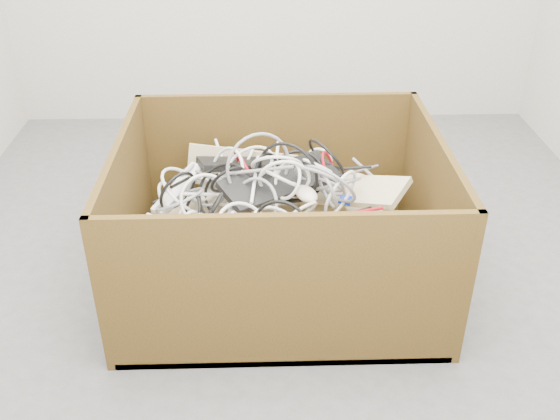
{
  "coord_description": "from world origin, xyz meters",
  "views": [
    {
      "loc": [
        -0.08,
        -2.12,
        1.53
      ],
      "look_at": [
        -0.02,
        -0.1,
        0.3
      ],
      "focal_mm": 40.74,
      "sensor_mm": 36.0,
      "label": 1
    }
  ],
  "objects_px": {
    "cardboard_box": "(276,246)",
    "power_strip_right": "(183,234)",
    "power_strip_left": "(178,190)",
    "vga_plug": "(345,200)"
  },
  "relations": [
    {
      "from": "power_strip_left",
      "to": "power_strip_right",
      "type": "xyz_separation_m",
      "value": [
        0.04,
        -0.26,
        -0.03
      ]
    },
    {
      "from": "power_strip_left",
      "to": "power_strip_right",
      "type": "bearing_deg",
      "value": -140.2
    },
    {
      "from": "cardboard_box",
      "to": "power_strip_right",
      "type": "height_order",
      "value": "cardboard_box"
    },
    {
      "from": "cardboard_box",
      "to": "power_strip_right",
      "type": "xyz_separation_m",
      "value": [
        -0.32,
        -0.16,
        0.17
      ]
    },
    {
      "from": "power_strip_left",
      "to": "power_strip_right",
      "type": "relative_size",
      "value": 0.93
    },
    {
      "from": "power_strip_left",
      "to": "power_strip_right",
      "type": "distance_m",
      "value": 0.26
    },
    {
      "from": "power_strip_right",
      "to": "vga_plug",
      "type": "xyz_separation_m",
      "value": [
        0.58,
        0.17,
        0.03
      ]
    },
    {
      "from": "power_strip_left",
      "to": "vga_plug",
      "type": "bearing_deg",
      "value": -67.49
    },
    {
      "from": "cardboard_box",
      "to": "vga_plug",
      "type": "bearing_deg",
      "value": 1.66
    },
    {
      "from": "power_strip_left",
      "to": "cardboard_box",
      "type": "bearing_deg",
      "value": -73.92
    }
  ]
}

